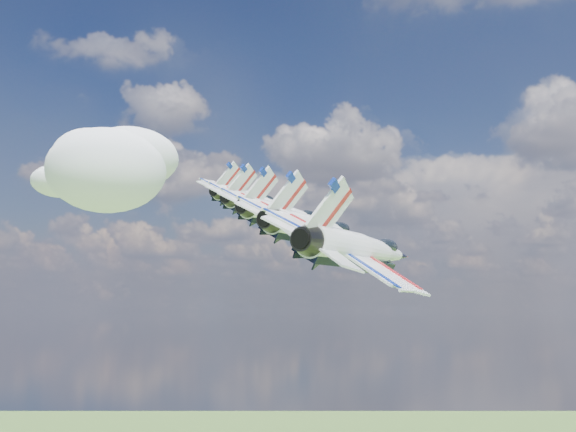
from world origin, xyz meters
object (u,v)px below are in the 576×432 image
Objects in this scene: jet_0 at (251,199)px; jet_3 at (318,229)px; jet_1 at (267,206)px; jet_4 at (362,249)px; jet_2 at (288,216)px.

jet_0 reaches higher than jet_3.
jet_4 is (26.47, -25.32, -8.22)m from jet_1.
jet_4 is at bearing -46.43° from jet_0.
jet_4 is at bearing -46.43° from jet_3.
jet_0 is 37.54m from jet_3.
jet_1 is 1.00× the size of jet_4.
jet_2 is at bearing -46.43° from jet_1.
jet_0 is 1.00× the size of jet_4.
jet_0 reaches higher than jet_2.
jet_2 is at bearing 133.57° from jet_3.
jet_1 is 12.51m from jet_2.
jet_3 is (8.82, -8.44, -2.74)m from jet_2.
jet_0 is 1.00× the size of jet_1.
jet_2 is at bearing -46.43° from jet_0.
jet_1 is 1.00× the size of jet_2.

